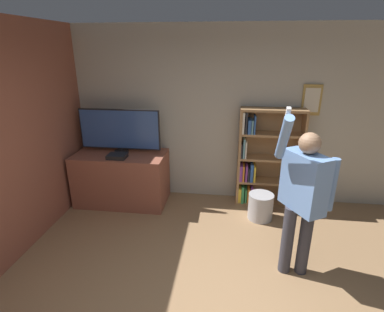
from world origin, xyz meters
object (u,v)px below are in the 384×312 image
Objects in this scene: television at (120,130)px; waste_bin at (260,206)px; bookshelf at (263,160)px; game_console at (117,156)px; person at (303,193)px.

television is 3.25× the size of waste_bin.
bookshelf is 0.73m from waste_bin.
game_console is at bearing 178.33° from waste_bin.
game_console is 0.72× the size of waste_bin.
bookshelf reaches higher than game_console.
person is at bearing -30.11° from television.
waste_bin is (-0.27, 1.08, -0.79)m from person.
game_console reaches higher than waste_bin.
bookshelf is (2.16, 0.44, -0.12)m from game_console.
bookshelf is 0.81× the size of person.
person reaches higher than waste_bin.
bookshelf is at bearing 11.40° from game_console.
person reaches higher than game_console.
bookshelf reaches higher than television.
waste_bin is at bearing -93.73° from bookshelf.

